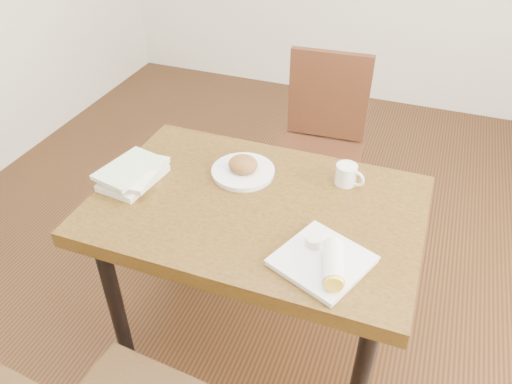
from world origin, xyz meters
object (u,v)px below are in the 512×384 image
(plate_burrito, at_px, (325,261))
(book_stack, at_px, (134,174))
(coffee_mug, at_px, (347,174))
(plate_scone, at_px, (243,169))
(table, at_px, (256,222))
(chair_far, at_px, (322,137))

(plate_burrito, xyz_separation_m, book_stack, (-0.78, 0.19, 0.01))
(plate_burrito, bearing_deg, book_stack, 166.41)
(coffee_mug, bearing_deg, plate_scone, -168.35)
(plate_scone, distance_m, plate_burrito, 0.55)
(table, bearing_deg, book_stack, -176.29)
(chair_far, distance_m, plate_scone, 0.75)
(table, height_order, coffee_mug, coffee_mug)
(table, relative_size, chair_far, 1.21)
(coffee_mug, height_order, book_stack, coffee_mug)
(chair_far, bearing_deg, plate_burrito, -75.85)
(coffee_mug, distance_m, plate_burrito, 0.45)
(plate_burrito, bearing_deg, plate_scone, 138.21)
(plate_scone, bearing_deg, chair_far, 78.42)
(plate_scone, relative_size, book_stack, 0.91)
(chair_far, relative_size, book_stack, 3.58)
(plate_scone, distance_m, coffee_mug, 0.39)
(table, height_order, plate_burrito, plate_burrito)
(chair_far, bearing_deg, plate_scone, -101.58)
(table, bearing_deg, chair_far, 87.64)
(chair_far, bearing_deg, coffee_mug, -69.17)
(table, xyz_separation_m, chair_far, (0.04, 0.85, -0.11))
(book_stack, bearing_deg, plate_scone, 26.29)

